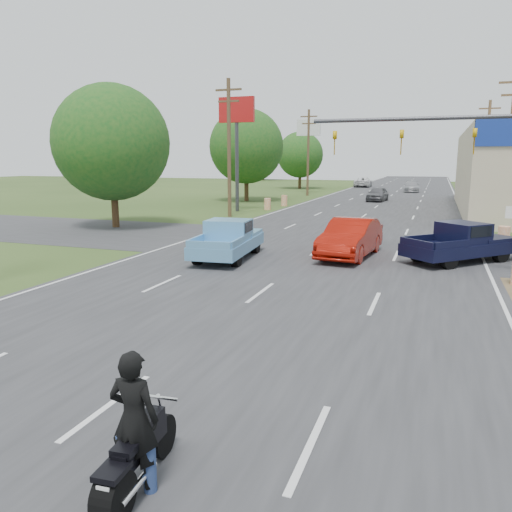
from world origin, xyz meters
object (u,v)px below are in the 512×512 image
at_px(red_convertible, 350,238).
at_px(blue_pickup, 229,239).
at_px(motorcycle, 134,461).
at_px(rider, 134,426).
at_px(distant_car_white, 363,182).
at_px(navy_pickup, 463,242).
at_px(distant_car_silver, 412,187).
at_px(distant_car_grey, 378,194).

height_order(red_convertible, blue_pickup, blue_pickup).
height_order(motorcycle, blue_pickup, blue_pickup).
bearing_deg(rider, distant_car_white, -88.73).
relative_size(motorcycle, navy_pickup, 0.40).
bearing_deg(blue_pickup, distant_car_white, 87.13).
height_order(navy_pickup, distant_car_silver, navy_pickup).
distance_m(motorcycle, rider, 0.46).
xyz_separation_m(red_convertible, distant_car_silver, (0.21, 48.42, -0.13)).
bearing_deg(navy_pickup, motorcycle, -61.23).
bearing_deg(distant_car_grey, distant_car_silver, 87.04).
height_order(motorcycle, distant_car_white, distant_car_white).
bearing_deg(motorcycle, blue_pickup, 103.96).
height_order(blue_pickup, distant_car_grey, blue_pickup).
xyz_separation_m(blue_pickup, distant_car_grey, (2.59, 33.35, -0.12)).
distance_m(motorcycle, distant_car_white, 75.95).
bearing_deg(motorcycle, distant_car_silver, 85.31).
height_order(motorcycle, distant_car_silver, distant_car_silver).
bearing_deg(red_convertible, distant_car_grey, 100.30).
xyz_separation_m(red_convertible, rider, (0.03, -16.85, 0.07)).
bearing_deg(navy_pickup, distant_car_grey, 146.15).
height_order(rider, distant_car_silver, rider).
xyz_separation_m(navy_pickup, distant_car_grey, (-6.93, 30.78, -0.11)).
distance_m(motorcycle, navy_pickup, 18.00).
relative_size(distant_car_silver, distant_car_white, 0.90).
relative_size(red_convertible, distant_car_grey, 1.18).
height_order(motorcycle, rider, rider).
relative_size(motorcycle, distant_car_white, 0.36).
distance_m(red_convertible, distant_car_grey, 31.37).
distance_m(rider, distant_car_silver, 65.27).
relative_size(red_convertible, distant_car_white, 0.93).
xyz_separation_m(navy_pickup, distant_car_white, (-12.24, 58.16, -0.08)).
xyz_separation_m(rider, distant_car_silver, (0.18, 65.27, -0.20)).
bearing_deg(distant_car_grey, rider, -81.69).
xyz_separation_m(rider, distant_car_grey, (-2.37, 48.14, -0.17)).
relative_size(motorcycle, distant_car_grey, 0.46).
bearing_deg(rider, red_convertible, -94.43).
relative_size(rider, distant_car_white, 0.33).
xyz_separation_m(distant_car_grey, distant_car_white, (-5.30, 27.39, 0.02)).
relative_size(navy_pickup, distant_car_white, 0.91).
relative_size(rider, navy_pickup, 0.37).
relative_size(blue_pickup, distant_car_white, 0.97).
distance_m(rider, distant_car_white, 75.91).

